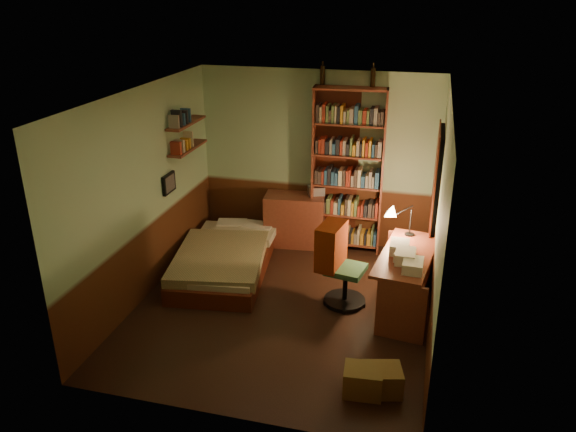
% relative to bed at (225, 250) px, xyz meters
% --- Properties ---
extents(floor, '(3.50, 4.00, 0.02)m').
position_rel_bed_xyz_m(floor, '(1.01, -0.69, -0.32)').
color(floor, black).
rests_on(floor, ground).
extents(ceiling, '(3.50, 4.00, 0.02)m').
position_rel_bed_xyz_m(ceiling, '(1.01, -0.69, 2.30)').
color(ceiling, silver).
rests_on(ceiling, wall_back).
extents(wall_back, '(3.50, 0.02, 2.60)m').
position_rel_bed_xyz_m(wall_back, '(1.01, 1.32, 0.99)').
color(wall_back, '#96BA8E').
rests_on(wall_back, ground).
extents(wall_left, '(0.02, 4.00, 2.60)m').
position_rel_bed_xyz_m(wall_left, '(-0.75, -0.69, 0.99)').
color(wall_left, '#96BA8E').
rests_on(wall_left, ground).
extents(wall_right, '(0.02, 4.00, 2.60)m').
position_rel_bed_xyz_m(wall_right, '(2.77, -0.69, 0.99)').
color(wall_right, '#96BA8E').
rests_on(wall_right, ground).
extents(wall_front, '(3.50, 0.02, 2.60)m').
position_rel_bed_xyz_m(wall_front, '(1.01, -2.70, 0.99)').
color(wall_front, '#96BA8E').
rests_on(wall_front, ground).
extents(doorway, '(0.06, 0.90, 2.00)m').
position_rel_bed_xyz_m(doorway, '(2.73, 0.61, 0.69)').
color(doorway, black).
rests_on(doorway, ground).
extents(door_trim, '(0.02, 0.98, 2.08)m').
position_rel_bed_xyz_m(door_trim, '(2.69, 0.61, 0.69)').
color(door_trim, '#43170C').
rests_on(door_trim, ground).
extents(bed, '(1.35, 2.18, 0.61)m').
position_rel_bed_xyz_m(bed, '(0.00, 0.00, 0.00)').
color(bed, olive).
rests_on(bed, ground).
extents(dresser, '(0.93, 0.53, 0.79)m').
position_rel_bed_xyz_m(dresser, '(0.72, 1.07, 0.09)').
color(dresser, brown).
rests_on(dresser, ground).
extents(mini_stereo, '(0.29, 0.26, 0.13)m').
position_rel_bed_xyz_m(mini_stereo, '(1.02, 1.20, 0.55)').
color(mini_stereo, '#B2B2B7').
rests_on(mini_stereo, dresser).
extents(bookshelf, '(1.05, 0.40, 2.39)m').
position_rel_bed_xyz_m(bookshelf, '(1.48, 1.16, 0.89)').
color(bookshelf, brown).
rests_on(bookshelf, ground).
extents(bottle_left, '(0.09, 0.09, 0.26)m').
position_rel_bed_xyz_m(bottle_left, '(1.06, 1.26, 2.22)').
color(bottle_left, black).
rests_on(bottle_left, bookshelf).
extents(bottle_right, '(0.08, 0.08, 0.26)m').
position_rel_bed_xyz_m(bottle_right, '(1.76, 1.26, 2.22)').
color(bottle_right, black).
rests_on(bottle_right, bookshelf).
extents(desk, '(0.76, 1.46, 0.75)m').
position_rel_bed_xyz_m(desk, '(2.45, -0.39, 0.07)').
color(desk, brown).
rests_on(desk, ground).
extents(paper_stack, '(0.25, 0.31, 0.11)m').
position_rel_bed_xyz_m(paper_stack, '(2.43, -0.55, 0.50)').
color(paper_stack, silver).
rests_on(paper_stack, desk).
extents(desk_lamp, '(0.22, 0.22, 0.68)m').
position_rel_bed_xyz_m(desk_lamp, '(2.44, 0.15, 0.78)').
color(desk_lamp, black).
rests_on(desk_lamp, desk).
extents(office_chair, '(0.49, 0.45, 0.86)m').
position_rel_bed_xyz_m(office_chair, '(1.74, -0.45, 0.12)').
color(office_chair, '#305A37').
rests_on(office_chair, ground).
extents(red_jacket, '(0.33, 0.51, 0.56)m').
position_rel_bed_xyz_m(red_jacket, '(1.89, -0.64, 0.84)').
color(red_jacket, maroon).
rests_on(red_jacket, office_chair).
extents(wall_shelf_lower, '(0.20, 0.90, 0.03)m').
position_rel_bed_xyz_m(wall_shelf_lower, '(-0.63, 0.41, 1.29)').
color(wall_shelf_lower, brown).
rests_on(wall_shelf_lower, wall_left).
extents(wall_shelf_upper, '(0.20, 0.90, 0.03)m').
position_rel_bed_xyz_m(wall_shelf_upper, '(-0.63, 0.41, 1.64)').
color(wall_shelf_upper, brown).
rests_on(wall_shelf_upper, wall_left).
extents(framed_picture, '(0.04, 0.32, 0.26)m').
position_rel_bed_xyz_m(framed_picture, '(-0.71, -0.09, 0.94)').
color(framed_picture, black).
rests_on(framed_picture, wall_left).
extents(cardboard_box_a, '(0.39, 0.32, 0.28)m').
position_rel_bed_xyz_m(cardboard_box_a, '(2.17, -2.05, -0.17)').
color(cardboard_box_a, olive).
rests_on(cardboard_box_a, ground).
extents(cardboard_box_b, '(0.44, 0.39, 0.26)m').
position_rel_bed_xyz_m(cardboard_box_b, '(2.35, -1.98, -0.17)').
color(cardboard_box_b, olive).
rests_on(cardboard_box_b, ground).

